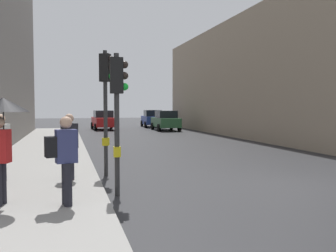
% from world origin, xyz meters
% --- Properties ---
extents(ground_plane, '(120.00, 120.00, 0.00)m').
position_xyz_m(ground_plane, '(0.00, 0.00, 0.00)').
color(ground_plane, '#28282B').
extents(sidewalk_kerb, '(3.49, 40.00, 0.16)m').
position_xyz_m(sidewalk_kerb, '(-6.85, 6.00, 0.08)').
color(sidewalk_kerb, gray).
rests_on(sidewalk_kerb, ground).
extents(building_facade_right, '(12.00, 25.74, 8.28)m').
position_xyz_m(building_facade_right, '(11.11, 16.57, 4.14)').
color(building_facade_right, gray).
rests_on(building_facade_right, ground).
extents(traffic_light_near_left, '(0.43, 0.25, 3.37)m').
position_xyz_m(traffic_light_near_left, '(-4.78, 0.16, 2.33)').
color(traffic_light_near_left, '#2D2D2D').
rests_on(traffic_light_near_left, ground).
extents(traffic_light_near_right, '(0.44, 0.36, 3.82)m').
position_xyz_m(traffic_light_near_right, '(-4.79, 2.74, 2.63)').
color(traffic_light_near_right, '#2D2D2D').
rests_on(traffic_light_near_right, ground).
extents(car_blue_van, '(2.23, 4.31, 1.76)m').
position_xyz_m(car_blue_van, '(2.57, 28.20, 0.88)').
color(car_blue_van, navy).
rests_on(car_blue_van, ground).
extents(car_red_sedan, '(2.16, 4.27, 1.76)m').
position_xyz_m(car_red_sedan, '(-2.69, 25.37, 0.88)').
color(car_red_sedan, red).
rests_on(car_red_sedan, ground).
extents(car_green_estate, '(2.09, 4.24, 1.76)m').
position_xyz_m(car_green_estate, '(2.50, 22.70, 0.88)').
color(car_green_estate, '#2D6038').
rests_on(car_green_estate, ground).
extents(pedestrian_with_umbrella, '(1.00, 1.00, 2.14)m').
position_xyz_m(pedestrian_with_umbrella, '(-7.18, -0.67, 1.84)').
color(pedestrian_with_umbrella, black).
rests_on(pedestrian_with_umbrella, sidewalk_kerb).
extents(pedestrian_with_grey_backpack, '(0.64, 0.40, 1.77)m').
position_xyz_m(pedestrian_with_grey_backpack, '(-6.01, -1.02, 1.16)').
color(pedestrian_with_grey_backpack, black).
rests_on(pedestrian_with_grey_backpack, sidewalk_kerb).
extents(pedestrian_in_dark_coat, '(0.46, 0.38, 1.77)m').
position_xyz_m(pedestrian_in_dark_coat, '(-5.89, 1.68, 1.13)').
color(pedestrian_in_dark_coat, black).
rests_on(pedestrian_in_dark_coat, sidewalk_kerb).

